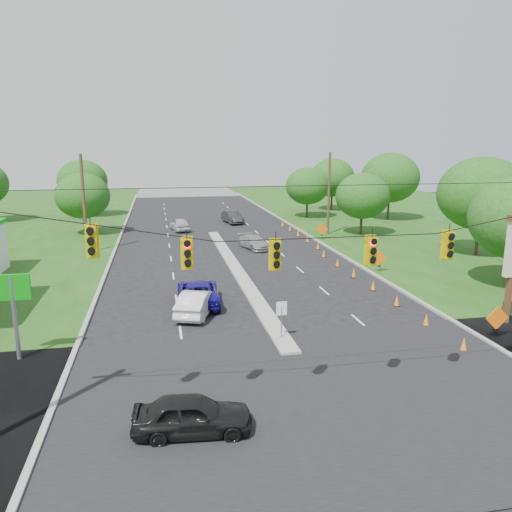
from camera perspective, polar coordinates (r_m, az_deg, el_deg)
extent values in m
plane|color=black|center=(20.64, 7.06, -15.70)|extent=(160.00, 160.00, 0.00)
cube|color=black|center=(20.64, 7.06, -15.70)|extent=(160.00, 14.00, 0.02)
cube|color=gray|center=(48.41, -15.86, 0.47)|extent=(0.25, 110.00, 0.16)
cube|color=gray|center=(50.79, 7.46, 1.40)|extent=(0.25, 110.00, 0.16)
cube|color=gray|center=(39.88, -2.29, -1.59)|extent=(1.00, 34.00, 0.18)
cylinder|color=gray|center=(25.53, 2.92, -7.71)|extent=(0.06, 0.06, 1.80)
cube|color=white|center=(25.27, 2.94, -6.01)|extent=(0.55, 0.04, 0.70)
cylinder|color=black|center=(17.47, 8.68, 3.40)|extent=(24.00, 0.04, 0.04)
cube|color=#E3C305|center=(16.64, -18.28, 1.58)|extent=(0.34, 0.24, 1.00)
cube|color=#E3C305|center=(16.63, -7.86, 0.25)|extent=(0.34, 0.24, 1.00)
cube|color=#E3C305|center=(17.08, 2.25, 0.09)|extent=(0.34, 0.24, 1.00)
cube|color=#E3C305|center=(18.20, 13.04, 0.54)|extent=(0.34, 0.24, 1.00)
cube|color=#E3C305|center=(19.59, 21.10, 1.12)|extent=(0.34, 0.24, 1.00)
cylinder|color=#422D1C|center=(47.98, -19.05, 5.61)|extent=(0.28, 0.28, 9.00)
cylinder|color=#422D1C|center=(55.61, 8.32, 7.02)|extent=(0.28, 0.28, 9.00)
cylinder|color=gray|center=(25.37, -25.82, -6.50)|extent=(0.20, 0.20, 4.00)
cube|color=#09930E|center=(24.95, -26.15, -3.24)|extent=(1.60, 0.15, 1.20)
cube|color=#59331E|center=(30.79, 26.98, -3.01)|extent=(0.25, 0.25, 4.40)
cone|color=orange|center=(26.44, 22.66, -9.26)|extent=(0.32, 0.32, 0.70)
cone|color=orange|center=(29.20, 18.88, -6.90)|extent=(0.32, 0.32, 0.70)
cone|color=orange|center=(32.11, 15.79, -4.93)|extent=(0.32, 0.32, 0.70)
cone|color=orange|center=(35.13, 13.25, -3.29)|extent=(0.32, 0.32, 0.70)
cone|color=orange|center=(38.23, 11.11, -1.90)|extent=(0.32, 0.32, 0.70)
cone|color=orange|center=(41.39, 9.31, -0.72)|extent=(0.32, 0.32, 0.70)
cone|color=orange|center=(44.60, 7.76, 0.29)|extent=(0.32, 0.32, 0.70)
cone|color=orange|center=(48.04, 7.10, 1.19)|extent=(0.32, 0.32, 0.70)
cone|color=orange|center=(51.31, 5.89, 1.95)|extent=(0.32, 0.32, 0.70)
cone|color=orange|center=(54.62, 4.83, 2.61)|extent=(0.32, 0.32, 0.70)
cone|color=orange|center=(57.94, 3.89, 3.20)|extent=(0.32, 0.32, 0.70)
cone|color=orange|center=(61.29, 3.05, 3.73)|extent=(0.32, 0.32, 0.70)
cube|color=black|center=(28.50, 25.74, -7.54)|extent=(0.06, 0.58, 0.26)
cube|color=black|center=(28.50, 25.74, -7.54)|extent=(0.06, 0.58, 0.26)
cube|color=orange|center=(28.32, 25.85, -6.40)|extent=(1.27, 0.05, 1.27)
cube|color=black|center=(40.04, 13.85, -1.08)|extent=(0.06, 0.58, 0.26)
cube|color=black|center=(40.04, 13.85, -1.08)|extent=(0.06, 0.58, 0.26)
cube|color=orange|center=(39.90, 13.90, -0.25)|extent=(1.27, 0.05, 1.27)
cube|color=black|center=(52.78, 7.52, 2.42)|extent=(0.06, 0.58, 0.26)
cube|color=black|center=(52.78, 7.52, 2.42)|extent=(0.06, 0.58, 0.26)
cube|color=orange|center=(52.68, 7.53, 3.06)|extent=(1.27, 0.05, 1.27)
cylinder|color=black|center=(58.42, -18.99, 3.53)|extent=(0.28, 0.28, 2.52)
ellipsoid|color=#194C14|center=(58.06, -19.21, 6.53)|extent=(5.88, 5.88, 5.04)
cylinder|color=black|center=(73.41, -19.02, 5.38)|extent=(0.28, 0.28, 2.88)
ellipsoid|color=#194C14|center=(73.09, -19.22, 8.12)|extent=(6.72, 6.72, 5.76)
cylinder|color=black|center=(48.79, 23.96, 1.89)|extent=(0.28, 0.28, 3.24)
ellipsoid|color=#194C14|center=(48.29, 24.38, 6.51)|extent=(7.56, 7.56, 6.48)
cylinder|color=black|center=(56.34, 11.92, 3.63)|extent=(0.28, 0.28, 2.52)
ellipsoid|color=#194C14|center=(55.96, 12.07, 6.75)|extent=(5.88, 5.88, 5.04)
cylinder|color=black|center=(68.60, 14.89, 5.34)|extent=(0.28, 0.28, 3.24)
ellipsoid|color=#194C14|center=(68.25, 15.07, 8.64)|extent=(7.56, 7.56, 6.48)
cylinder|color=black|center=(77.17, 8.63, 6.24)|extent=(0.28, 0.28, 2.88)
ellipsoid|color=#194C14|center=(76.87, 8.72, 8.85)|extent=(6.72, 6.72, 5.76)
cylinder|color=black|center=(68.71, 5.84, 5.40)|extent=(0.28, 0.28, 2.52)
ellipsoid|color=#194C14|center=(68.40, 5.90, 7.96)|extent=(5.88, 5.88, 5.04)
imported|color=black|center=(18.07, -7.29, -17.56)|extent=(4.23, 2.00, 1.40)
imported|color=silver|center=(29.51, -6.75, -5.29)|extent=(2.99, 4.75, 1.48)
imported|color=navy|center=(31.43, -6.65, -4.13)|extent=(2.76, 5.57, 1.52)
imported|color=gray|center=(47.87, -0.22, 1.60)|extent=(2.88, 4.73, 1.28)
imported|color=silver|center=(58.66, -8.71, 3.59)|extent=(2.46, 4.61, 1.49)
imported|color=#242424|center=(63.77, -2.71, 4.47)|extent=(2.44, 4.97, 1.57)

